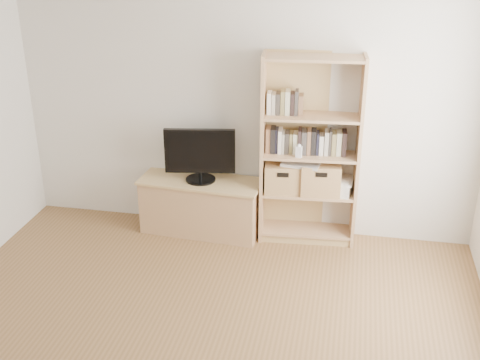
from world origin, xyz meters
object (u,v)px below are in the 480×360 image
(tv_stand, at_px, (201,207))
(baby_monitor, at_px, (299,152))
(laptop, at_px, (302,163))
(bookshelf, at_px, (310,152))
(basket_right, at_px, (320,177))
(television, at_px, (200,155))
(basket_left, at_px, (283,177))

(tv_stand, distance_m, baby_monitor, 1.19)
(laptop, bearing_deg, bookshelf, 19.80)
(laptop, bearing_deg, basket_right, 13.84)
(basket_right, bearing_deg, television, 177.09)
(basket_left, xyz_separation_m, laptop, (0.18, 0.01, 0.16))
(bookshelf, distance_m, basket_left, 0.37)
(bookshelf, bearing_deg, television, 178.48)
(tv_stand, distance_m, laptop, 1.13)
(basket_left, relative_size, basket_right, 0.92)
(basket_left, bearing_deg, television, 175.55)
(tv_stand, height_order, laptop, laptop)
(tv_stand, relative_size, television, 1.71)
(basket_right, bearing_deg, bookshelf, 176.12)
(bookshelf, distance_m, laptop, 0.14)
(television, bearing_deg, basket_right, -6.48)
(basket_left, distance_m, basket_right, 0.36)
(baby_monitor, relative_size, laptop, 0.30)
(television, bearing_deg, basket_left, -7.20)
(bookshelf, xyz_separation_m, baby_monitor, (-0.09, -0.11, 0.03))
(tv_stand, height_order, bookshelf, bookshelf)
(bookshelf, height_order, laptop, bookshelf)
(laptop, bearing_deg, baby_monitor, -96.34)
(bookshelf, xyz_separation_m, television, (-1.06, -0.06, -0.09))
(tv_stand, distance_m, television, 0.56)
(television, xyz_separation_m, baby_monitor, (0.96, -0.05, 0.12))
(basket_left, bearing_deg, bookshelf, -0.91)
(baby_monitor, height_order, basket_left, baby_monitor)
(basket_right, relative_size, laptop, 1.03)
(bookshelf, relative_size, basket_right, 4.99)
(bookshelf, xyz_separation_m, laptop, (-0.07, -0.01, -0.12))
(baby_monitor, height_order, basket_right, baby_monitor)
(tv_stand, height_order, television, television)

